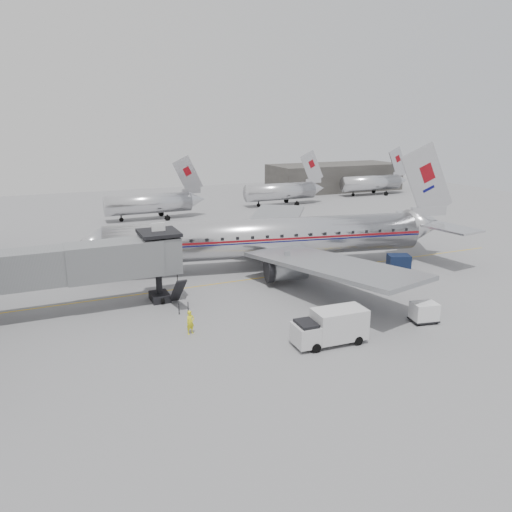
{
  "coord_description": "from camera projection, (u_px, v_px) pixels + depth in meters",
  "views": [
    {
      "loc": [
        -18.52,
        -38.95,
        15.9
      ],
      "look_at": [
        0.16,
        3.38,
        3.2
      ],
      "focal_mm": 35.0,
      "sensor_mm": 36.0,
      "label": 1
    }
  ],
  "objects": [
    {
      "name": "distant_aircraft_far",
      "position": [
        372.0,
        182.0,
        107.94
      ],
      "size": [
        16.39,
        3.2,
        10.26
      ],
      "color": "silver",
      "rests_on": "ground"
    },
    {
      "name": "ramp_worker",
      "position": [
        190.0,
        322.0,
        38.04
      ],
      "size": [
        0.79,
        0.64,
        1.88
      ],
      "primitive_type": "imported",
      "rotation": [
        0.0,
        0.0,
        0.32
      ],
      "color": "yellow",
      "rests_on": "ground"
    },
    {
      "name": "jet_bridge",
      "position": [
        70.0,
        265.0,
        41.42
      ],
      "size": [
        21.0,
        6.2,
        7.1
      ],
      "color": "slate",
      "rests_on": "ground"
    },
    {
      "name": "distant_aircraft_mid",
      "position": [
        281.0,
        191.0,
        95.07
      ],
      "size": [
        16.39,
        3.2,
        10.26
      ],
      "color": "silver",
      "rests_on": "ground"
    },
    {
      "name": "baggage_cart_white",
      "position": [
        424.0,
        312.0,
        40.29
      ],
      "size": [
        2.35,
        1.95,
        1.64
      ],
      "rotation": [
        0.0,
        0.0,
        -0.19
      ],
      "color": "white",
      "rests_on": "ground"
    },
    {
      "name": "distant_aircraft_near",
      "position": [
        150.0,
        203.0,
        81.41
      ],
      "size": [
        16.39,
        3.2,
        10.26
      ],
      "color": "silver",
      "rests_on": "ground"
    },
    {
      "name": "hangar",
      "position": [
        334.0,
        177.0,
        115.45
      ],
      "size": [
        30.0,
        12.0,
        6.0
      ],
      "primitive_type": "cube",
      "color": "#383533",
      "rests_on": "ground"
    },
    {
      "name": "airliner",
      "position": [
        274.0,
        238.0,
        54.54
      ],
      "size": [
        42.52,
        39.04,
        13.57
      ],
      "rotation": [
        0.0,
        0.0,
        -0.19
      ],
      "color": "silver",
      "rests_on": "ground"
    },
    {
      "name": "apron_line",
      "position": [
        271.0,
        276.0,
        52.24
      ],
      "size": [
        60.0,
        0.15,
        0.01
      ],
      "primitive_type": "cube",
      "rotation": [
        0.0,
        0.0,
        1.57
      ],
      "color": "gold",
      "rests_on": "ground"
    },
    {
      "name": "ground",
      "position": [
        269.0,
        299.0,
        45.78
      ],
      "size": [
        160.0,
        160.0,
        0.0
      ],
      "primitive_type": "plane",
      "color": "slate",
      "rests_on": "ground"
    },
    {
      "name": "service_van",
      "position": [
        331.0,
        326.0,
        36.29
      ],
      "size": [
        5.57,
        2.4,
        2.57
      ],
      "rotation": [
        0.0,
        0.0,
        -0.05
      ],
      "color": "silver",
      "rests_on": "ground"
    },
    {
      "name": "baggage_cart_navy",
      "position": [
        399.0,
        263.0,
        53.65
      ],
      "size": [
        2.89,
        2.58,
        1.87
      ],
      "rotation": [
        0.0,
        0.0,
        -0.39
      ],
      "color": "#0D1834",
      "rests_on": "ground"
    }
  ]
}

